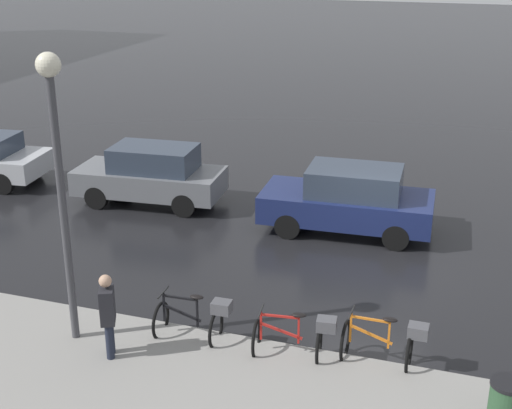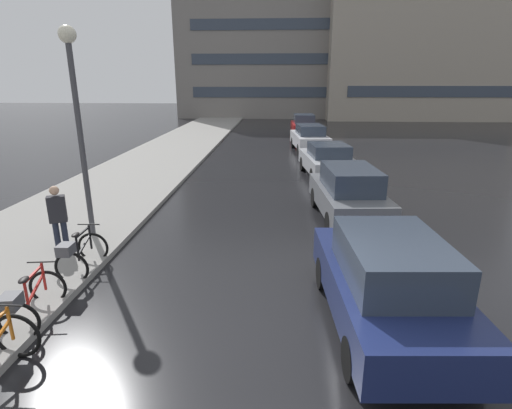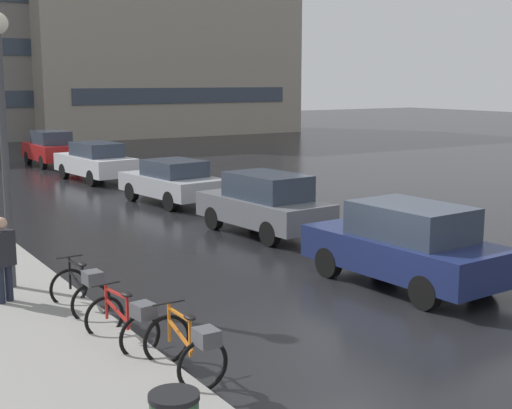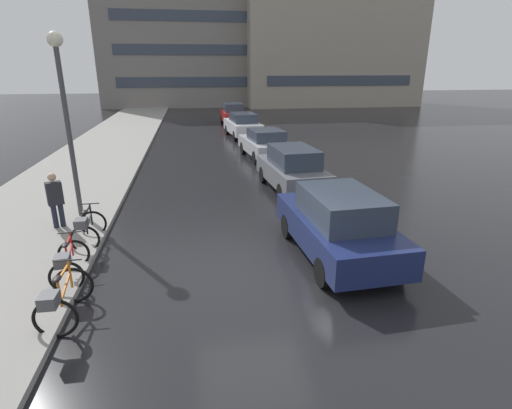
{
  "view_description": "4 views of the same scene",
  "coord_description": "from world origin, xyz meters",
  "px_view_note": "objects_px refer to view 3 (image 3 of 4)",
  "views": [
    {
      "loc": [
        -14.37,
        -2.11,
        7.06
      ],
      "look_at": [
        -0.89,
        2.4,
        1.68
      ],
      "focal_mm": 50.0,
      "sensor_mm": 36.0,
      "label": 1
    },
    {
      "loc": [
        0.37,
        -5.14,
        4.11
      ],
      "look_at": [
        -0.19,
        4.86,
        0.98
      ],
      "focal_mm": 28.0,
      "sensor_mm": 36.0,
      "label": 2
    },
    {
      "loc": [
        -7.73,
        -9.19,
        4.11
      ],
      "look_at": [
        0.32,
        3.58,
        1.46
      ],
      "focal_mm": 50.0,
      "sensor_mm": 36.0,
      "label": 3
    },
    {
      "loc": [
        -1.12,
        -7.5,
        4.42
      ],
      "look_at": [
        0.38,
        1.84,
        1.16
      ],
      "focal_mm": 28.0,
      "sensor_mm": 36.0,
      "label": 4
    }
  ],
  "objects_px": {
    "bicycle_nearest": "(189,347)",
    "car_red": "(51,148)",
    "car_white": "(96,161)",
    "car_silver": "(173,181)",
    "bicycle_third": "(82,289)",
    "car_navy": "(406,245)",
    "car_grey": "(265,203)",
    "pedestrian": "(3,258)",
    "streetlamp": "(2,108)",
    "bicycle_second": "(127,321)"
  },
  "relations": [
    {
      "from": "car_silver",
      "to": "pedestrian",
      "type": "height_order",
      "value": "pedestrian"
    },
    {
      "from": "bicycle_third",
      "to": "car_navy",
      "type": "distance_m",
      "value": 6.36
    },
    {
      "from": "car_navy",
      "to": "car_silver",
      "type": "xyz_separation_m",
      "value": [
        0.3,
        11.36,
        -0.1
      ]
    },
    {
      "from": "pedestrian",
      "to": "car_grey",
      "type": "bearing_deg",
      "value": 21.12
    },
    {
      "from": "bicycle_third",
      "to": "streetlamp",
      "type": "height_order",
      "value": "streetlamp"
    },
    {
      "from": "bicycle_nearest",
      "to": "car_grey",
      "type": "height_order",
      "value": "car_grey"
    },
    {
      "from": "bicycle_second",
      "to": "car_white",
      "type": "relative_size",
      "value": 0.33
    },
    {
      "from": "bicycle_third",
      "to": "car_red",
      "type": "bearing_deg",
      "value": 74.84
    },
    {
      "from": "bicycle_third",
      "to": "pedestrian",
      "type": "distance_m",
      "value": 1.64
    },
    {
      "from": "car_silver",
      "to": "streetlamp",
      "type": "distance_m",
      "value": 10.88
    },
    {
      "from": "bicycle_second",
      "to": "car_grey",
      "type": "xyz_separation_m",
      "value": [
        6.38,
        5.96,
        0.35
      ]
    },
    {
      "from": "car_navy",
      "to": "car_silver",
      "type": "bearing_deg",
      "value": 88.5
    },
    {
      "from": "bicycle_nearest",
      "to": "car_red",
      "type": "height_order",
      "value": "car_red"
    },
    {
      "from": "car_grey",
      "to": "car_silver",
      "type": "xyz_separation_m",
      "value": [
        0.03,
        5.74,
        -0.09
      ]
    },
    {
      "from": "car_navy",
      "to": "pedestrian",
      "type": "bearing_deg",
      "value": 159.15
    },
    {
      "from": "bicycle_nearest",
      "to": "car_navy",
      "type": "relative_size",
      "value": 0.33
    },
    {
      "from": "car_white",
      "to": "streetlamp",
      "type": "bearing_deg",
      "value": -115.53
    },
    {
      "from": "bicycle_third",
      "to": "bicycle_second",
      "type": "bearing_deg",
      "value": -88.63
    },
    {
      "from": "bicycle_nearest",
      "to": "streetlamp",
      "type": "height_order",
      "value": "streetlamp"
    },
    {
      "from": "bicycle_third",
      "to": "pedestrian",
      "type": "xyz_separation_m",
      "value": [
        -1.04,
        1.18,
        0.45
      ]
    },
    {
      "from": "car_navy",
      "to": "streetlamp",
      "type": "distance_m",
      "value": 8.24
    },
    {
      "from": "car_white",
      "to": "streetlamp",
      "type": "xyz_separation_m",
      "value": [
        -6.83,
        -14.29,
        2.78
      ]
    },
    {
      "from": "bicycle_third",
      "to": "pedestrian",
      "type": "bearing_deg",
      "value": 131.6
    },
    {
      "from": "car_white",
      "to": "car_silver",
      "type": "bearing_deg",
      "value": -87.21
    },
    {
      "from": "bicycle_third",
      "to": "car_navy",
      "type": "bearing_deg",
      "value": -14.27
    },
    {
      "from": "pedestrian",
      "to": "bicycle_second",
      "type": "bearing_deg",
      "value": -70.51
    },
    {
      "from": "streetlamp",
      "to": "bicycle_nearest",
      "type": "bearing_deg",
      "value": -79.4
    },
    {
      "from": "bicycle_second",
      "to": "car_navy",
      "type": "distance_m",
      "value": 6.13
    },
    {
      "from": "bicycle_third",
      "to": "car_navy",
      "type": "relative_size",
      "value": 0.33
    },
    {
      "from": "bicycle_nearest",
      "to": "car_red",
      "type": "relative_size",
      "value": 0.38
    },
    {
      "from": "car_silver",
      "to": "car_red",
      "type": "distance_m",
      "value": 12.87
    },
    {
      "from": "bicycle_nearest",
      "to": "car_silver",
      "type": "height_order",
      "value": "car_silver"
    },
    {
      "from": "streetlamp",
      "to": "pedestrian",
      "type": "bearing_deg",
      "value": -110.63
    },
    {
      "from": "bicycle_second",
      "to": "car_white",
      "type": "distance_m",
      "value": 19.28
    },
    {
      "from": "pedestrian",
      "to": "car_white",
      "type": "bearing_deg",
      "value": 64.76
    },
    {
      "from": "bicycle_third",
      "to": "car_silver",
      "type": "distance_m",
      "value": 11.73
    },
    {
      "from": "bicycle_second",
      "to": "car_silver",
      "type": "bearing_deg",
      "value": 61.29
    },
    {
      "from": "car_navy",
      "to": "car_red",
      "type": "distance_m",
      "value": 24.23
    },
    {
      "from": "bicycle_second",
      "to": "car_white",
      "type": "xyz_separation_m",
      "value": [
        6.09,
        18.3,
        0.32
      ]
    },
    {
      "from": "car_grey",
      "to": "car_white",
      "type": "bearing_deg",
      "value": 91.36
    },
    {
      "from": "car_silver",
      "to": "bicycle_nearest",
      "type": "bearing_deg",
      "value": -114.84
    },
    {
      "from": "car_grey",
      "to": "streetlamp",
      "type": "relative_size",
      "value": 0.79
    },
    {
      "from": "bicycle_nearest",
      "to": "bicycle_second",
      "type": "relative_size",
      "value": 0.97
    },
    {
      "from": "car_grey",
      "to": "streetlamp",
      "type": "bearing_deg",
      "value": -164.63
    },
    {
      "from": "car_silver",
      "to": "streetlamp",
      "type": "xyz_separation_m",
      "value": [
        -7.15,
        -7.69,
        2.84
      ]
    },
    {
      "from": "car_navy",
      "to": "car_red",
      "type": "relative_size",
      "value": 1.14
    },
    {
      "from": "bicycle_nearest",
      "to": "car_red",
      "type": "xyz_separation_m",
      "value": [
        5.8,
        26.07,
        0.35
      ]
    },
    {
      "from": "car_grey",
      "to": "pedestrian",
      "type": "xyz_separation_m",
      "value": [
        -7.47,
        -2.88,
        0.12
      ]
    },
    {
      "from": "car_red",
      "to": "car_navy",
      "type": "bearing_deg",
      "value": -89.96
    },
    {
      "from": "car_red",
      "to": "pedestrian",
      "type": "relative_size",
      "value": 2.23
    }
  ]
}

